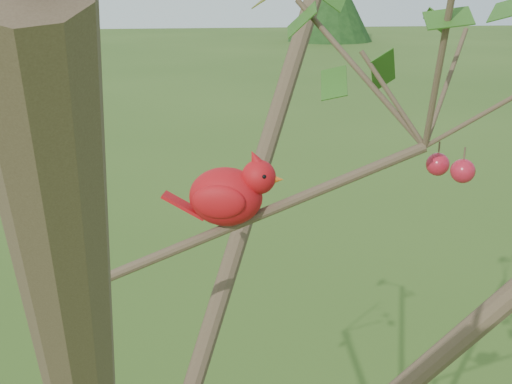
% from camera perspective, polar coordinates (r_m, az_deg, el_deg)
% --- Properties ---
extents(crabapple_tree, '(2.35, 2.05, 2.95)m').
position_cam_1_polar(crabapple_tree, '(0.96, -14.09, -2.76)').
color(crabapple_tree, '#493827').
rests_on(crabapple_tree, ground).
extents(cardinal, '(0.20, 0.12, 0.14)m').
position_cam_1_polar(cardinal, '(1.05, -2.34, -0.15)').
color(cardinal, '#B90F13').
rests_on(cardinal, ground).
extents(distant_trees, '(36.62, 15.31, 3.70)m').
position_cam_1_polar(distant_trees, '(24.75, -9.55, 15.65)').
color(distant_trees, '#493827').
rests_on(distant_trees, ground).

